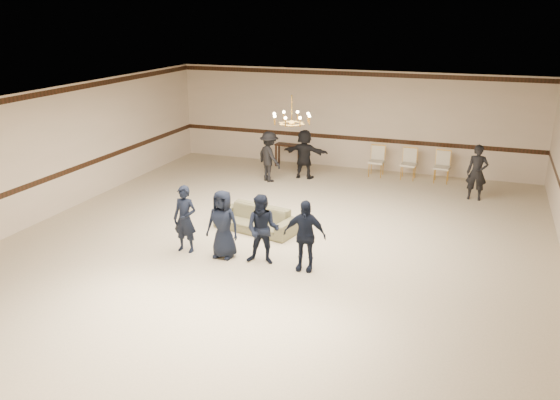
{
  "coord_description": "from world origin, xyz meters",
  "views": [
    {
      "loc": [
        4.19,
        -11.16,
        5.0
      ],
      "look_at": [
        0.27,
        -0.5,
        1.22
      ],
      "focal_mm": 36.65,
      "sensor_mm": 36.0,
      "label": 1
    }
  ],
  "objects": [
    {
      "name": "room",
      "position": [
        0.0,
        0.0,
        1.6
      ],
      "size": [
        12.01,
        14.01,
        3.21
      ],
      "color": "beige",
      "rests_on": "ground"
    },
    {
      "name": "chair_rail",
      "position": [
        0.0,
        6.99,
        1.0
      ],
      "size": [
        12.0,
        0.02,
        0.14
      ],
      "primitive_type": "cube",
      "color": "black",
      "rests_on": "wall_back"
    },
    {
      "name": "crown_molding",
      "position": [
        0.0,
        6.99,
        3.08
      ],
      "size": [
        12.0,
        0.02,
        0.14
      ],
      "primitive_type": "cube",
      "color": "black",
      "rests_on": "wall_back"
    },
    {
      "name": "chandelier",
      "position": [
        0.0,
        1.0,
        2.88
      ],
      "size": [
        0.94,
        0.94,
        0.89
      ],
      "primitive_type": null,
      "color": "gold",
      "rests_on": "ceiling"
    },
    {
      "name": "boy_a",
      "position": [
        -1.7,
        -1.07,
        0.74
      ],
      "size": [
        0.54,
        0.36,
        1.48
      ],
      "primitive_type": "imported",
      "rotation": [
        0.0,
        0.0,
        -0.01
      ],
      "color": "black",
      "rests_on": "floor"
    },
    {
      "name": "boy_b",
      "position": [
        -0.8,
        -1.07,
        0.74
      ],
      "size": [
        0.73,
        0.48,
        1.48
      ],
      "primitive_type": "imported",
      "rotation": [
        0.0,
        0.0,
        -0.01
      ],
      "color": "black",
      "rests_on": "floor"
    },
    {
      "name": "boy_c",
      "position": [
        0.1,
        -1.07,
        0.74
      ],
      "size": [
        0.78,
        0.64,
        1.48
      ],
      "primitive_type": "imported",
      "rotation": [
        0.0,
        0.0,
        0.13
      ],
      "color": "black",
      "rests_on": "floor"
    },
    {
      "name": "boy_d",
      "position": [
        1.0,
        -1.07,
        0.74
      ],
      "size": [
        0.89,
        0.42,
        1.48
      ],
      "primitive_type": "imported",
      "rotation": [
        0.0,
        0.0,
        0.07
      ],
      "color": "black",
      "rests_on": "floor"
    },
    {
      "name": "settee",
      "position": [
        -0.74,
        0.56,
        0.29
      ],
      "size": [
        2.09,
        1.16,
        0.58
      ],
      "primitive_type": "imported",
      "rotation": [
        0.0,
        0.0,
        -0.21
      ],
      "color": "#6B6847",
      "rests_on": "floor"
    },
    {
      "name": "adult_left",
      "position": [
        -1.94,
        4.57,
        0.77
      ],
      "size": [
        1.14,
        1.04,
        1.54
      ],
      "primitive_type": "imported",
      "rotation": [
        0.0,
        0.0,
        2.53
      ],
      "color": "black",
      "rests_on": "floor"
    },
    {
      "name": "adult_mid",
      "position": [
        -1.04,
        5.27,
        0.77
      ],
      "size": [
        1.43,
        0.47,
        1.54
      ],
      "primitive_type": "imported",
      "rotation": [
        0.0,
        0.0,
        3.13
      ],
      "color": "black",
      "rests_on": "floor"
    },
    {
      "name": "adult_right",
      "position": [
        4.06,
        4.87,
        0.77
      ],
      "size": [
        0.58,
        0.39,
        1.54
      ],
      "primitive_type": "imported",
      "rotation": [
        0.0,
        0.0,
        -0.04
      ],
      "color": "black",
      "rests_on": "floor"
    },
    {
      "name": "banquet_chair_left",
      "position": [
        1.03,
        6.25,
        0.47
      ],
      "size": [
        0.46,
        0.46,
        0.95
      ],
      "primitive_type": null,
      "rotation": [
        0.0,
        0.0,
        -0.01
      ],
      "color": "beige",
      "rests_on": "floor"
    },
    {
      "name": "banquet_chair_mid",
      "position": [
        2.03,
        6.25,
        0.47
      ],
      "size": [
        0.48,
        0.48,
        0.95
      ],
      "primitive_type": null,
      "rotation": [
        0.0,
        0.0,
        -0.05
      ],
      "color": "beige",
      "rests_on": "floor"
    },
    {
      "name": "banquet_chair_right",
      "position": [
        3.03,
        6.25,
        0.47
      ],
      "size": [
        0.5,
        0.5,
        0.95
      ],
      "primitive_type": null,
      "rotation": [
        0.0,
        0.0,
        -0.08
      ],
      "color": "beige",
      "rests_on": "floor"
    },
    {
      "name": "console_table",
      "position": [
        -1.97,
        6.45,
        0.38
      ],
      "size": [
        0.93,
        0.45,
        0.76
      ],
      "primitive_type": "cube",
      "rotation": [
        0.0,
        0.0,
        -0.08
      ],
      "color": "black",
      "rests_on": "floor"
    }
  ]
}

